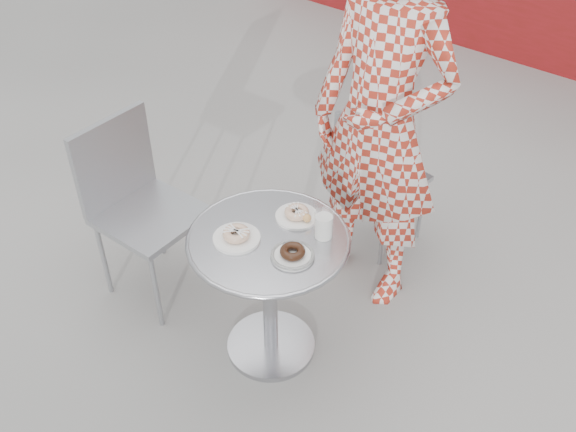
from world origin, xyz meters
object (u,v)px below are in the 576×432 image
Objects in this scene: plate_checker at (293,254)px; milk_cup at (324,225)px; bistro_table at (269,268)px; chair_left at (154,244)px; chair_far at (378,203)px; seated_person at (381,123)px; plate_near at (236,236)px; plate_far at (297,214)px.

plate_checker is 1.41× the size of milk_cup.
bistro_table is 0.74× the size of chair_left.
seated_person is (0.14, -0.30, 0.67)m from chair_far.
plate_near is (0.61, -0.03, 0.41)m from chair_left.
plate_checker is at bearing 109.16° from chair_far.
chair_left is at bearing -162.21° from plate_far.
plate_near is (-0.10, -0.26, 0.00)m from plate_far.
chair_left is 0.74m from plate_near.
milk_cup is at bearing 43.07° from plate_near.
seated_person is at bearing 100.49° from milk_cup.
plate_near is 1.11× the size of plate_checker.
milk_cup is at bearing 42.26° from bistro_table.
seated_person is at bearing 96.51° from plate_checker.
chair_far is at bearing 94.16° from bistro_table.
seated_person reaches higher than chair_left.
bistro_table is at bearing -95.19° from seated_person.
seated_person is 9.68× the size of plate_near.
plate_far is at bearing 69.19° from plate_near.
chair_far is 0.75m from seated_person.
bistro_table is 0.23m from plate_checker.
milk_cup is at bearing -8.74° from plate_far.
plate_near is at bearing -136.93° from milk_cup.
bistro_table is 0.85× the size of chair_far.
seated_person is at bearing -49.34° from chair_left.
plate_near is 1.56× the size of milk_cup.
bistro_table is 3.55× the size of plate_near.
bistro_table is at bearing 170.56° from plate_checker.
plate_checker is (0.15, -0.02, 0.18)m from bistro_table.
plate_near is at bearing -135.53° from bistro_table.
chair_far is at bearing -34.40° from chair_left.
seated_person reaches higher than plate_near.
chair_left reaches higher than plate_far.
chair_far reaches higher than plate_far.
chair_far is 1.20m from chair_left.
chair_left is 0.94m from plate_checker.
plate_far is (0.08, -0.79, 0.45)m from chair_far.
seated_person is at bearing 78.27° from plate_near.
chair_left reaches higher than chair_far.
chair_far is 0.91m from plate_far.
plate_far is at bearing 171.26° from milk_cup.
plate_far is (0.01, 0.17, 0.18)m from bistro_table.
chair_left is at bearing -136.22° from seated_person.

